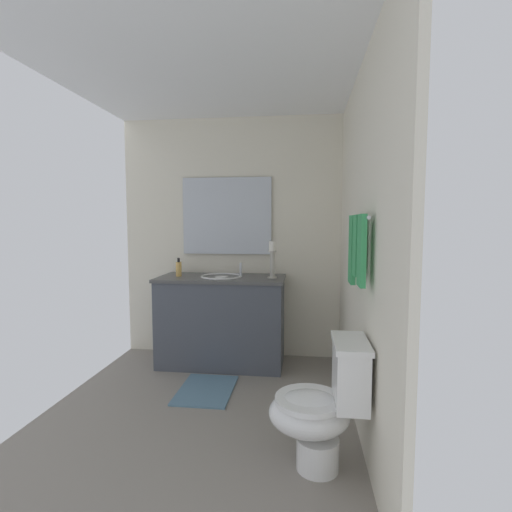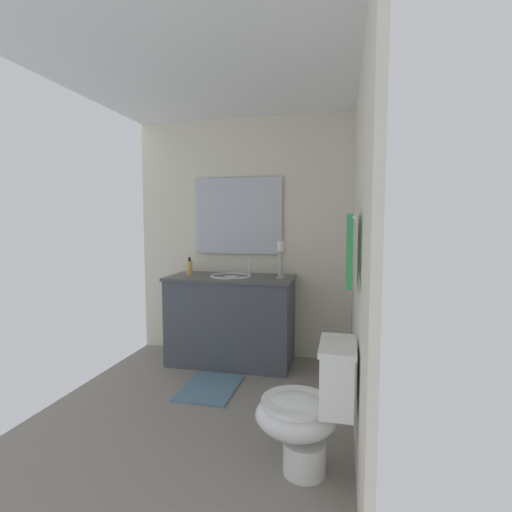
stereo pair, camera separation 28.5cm
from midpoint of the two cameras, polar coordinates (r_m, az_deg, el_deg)
floor at (r=3.12m, az=-11.01°, el=-21.79°), size 2.55×2.27×0.02m
wall_back at (r=2.66m, az=12.51°, el=1.32°), size 2.55×0.04×2.45m
wall_left at (r=4.02m, az=-5.65°, el=2.64°), size 0.04×2.27×2.45m
ceiling at (r=2.98m, az=-11.90°, el=25.94°), size 2.55×2.27×0.02m
vanity_cabinet at (r=3.83m, az=-7.28°, el=-9.49°), size 0.58×1.23×0.86m
sink_basin at (r=3.75m, az=-7.33°, el=-3.67°), size 0.40×0.40×0.24m
mirror at (r=3.98m, az=-6.44°, el=5.94°), size 0.02×0.92×0.78m
candle_holder_tall at (r=3.61m, az=0.18°, el=-0.36°), size 0.09×0.09×0.35m
soap_bottle at (r=3.84m, az=-13.52°, el=-1.86°), size 0.06×0.06×0.18m
toilet at (r=2.30m, az=5.99°, el=-21.43°), size 0.39×0.54×0.75m
towel_bar at (r=2.32m, az=11.88°, el=5.53°), size 0.61×0.02×0.02m
towel_near_vanity at (r=2.52m, az=11.01°, el=0.94°), size 0.17×0.03×0.44m
towel_center at (r=2.32m, az=11.36°, el=1.55°), size 0.15×0.03×0.36m
towel_near_corner at (r=2.12m, az=11.76°, el=0.80°), size 0.15×0.03×0.39m
bath_mat at (r=3.40m, az=-9.96°, el=-19.05°), size 0.60×0.44×0.02m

